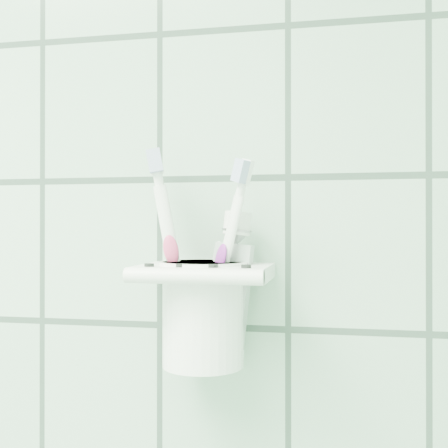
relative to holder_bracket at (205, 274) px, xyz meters
name	(u,v)px	position (x,y,z in m)	size (l,w,h in m)	color
holder_bracket	(205,274)	(0.00, 0.00, 0.00)	(0.14, 0.11, 0.04)	white
cup	(203,310)	(0.00, 0.00, -0.04)	(0.09, 0.09, 0.11)	white
toothbrush_pink	(190,250)	(-0.02, 0.01, 0.02)	(0.05, 0.02, 0.22)	white
toothbrush_blue	(202,266)	(0.00, -0.01, 0.01)	(0.03, 0.08, 0.19)	white
toothbrush_orange	(202,255)	(-0.01, 0.01, 0.02)	(0.06, 0.04, 0.21)	white
toothpaste_tube	(223,273)	(0.02, 0.01, 0.00)	(0.05, 0.04, 0.16)	silver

